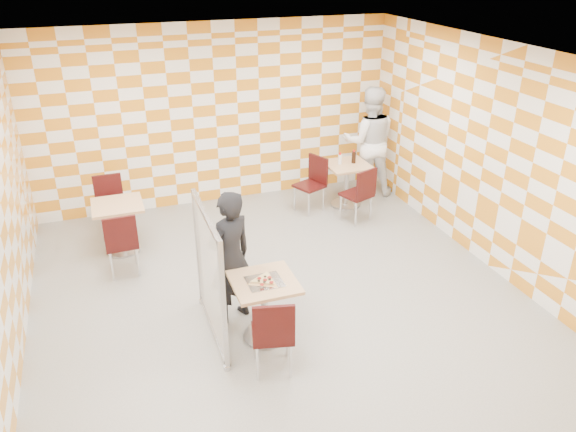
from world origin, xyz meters
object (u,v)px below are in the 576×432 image
object	(u,v)px
man_white	(369,142)
partition	(210,275)
chair_empty_near	(121,240)
soda_bottle	(354,157)
chair_empty_far	(110,200)
main_table	(264,299)
chair_second_front	(361,191)
empty_table	(119,219)
chair_main_front	(273,332)
man_dark	(230,258)
chair_second_side	(313,179)
sport_bottle	(340,159)
second_table	(347,177)

from	to	relation	value
man_white	partition	bearing A→B (deg)	60.56
chair_empty_near	soda_bottle	size ratio (longest dim) A/B	4.02
soda_bottle	chair_empty_far	bearing A→B (deg)	176.36
main_table	man_white	distance (m)	4.51
chair_second_front	chair_empty_far	world-z (taller)	same
main_table	empty_table	size ratio (longest dim) A/B	1.00
chair_second_front	man_white	bearing A→B (deg)	58.48
chair_empty_near	man_white	size ratio (longest dim) A/B	0.48
chair_main_front	man_dark	world-z (taller)	man_dark
chair_second_side	empty_table	bearing A→B (deg)	-172.60
sport_bottle	empty_table	bearing A→B (deg)	-173.30
chair_empty_near	man_white	bearing A→B (deg)	18.79
man_dark	partition	bearing A→B (deg)	14.31
chair_empty_far	soda_bottle	xyz separation A→B (m)	(3.95, -0.25, 0.31)
empty_table	chair_empty_far	size ratio (longest dim) A/B	0.81
second_table	chair_main_front	bearing A→B (deg)	-124.54
chair_second_front	chair_empty_far	size ratio (longest dim) A/B	1.00
main_table	man_dark	xyz separation A→B (m)	(-0.25, 0.48, 0.31)
chair_second_side	chair_second_front	bearing A→B (deg)	-53.64
chair_empty_near	man_dark	xyz separation A→B (m)	(1.13, -1.40, 0.28)
empty_table	main_table	bearing A→B (deg)	-62.44
man_dark	chair_second_side	bearing A→B (deg)	-153.41
chair_main_front	soda_bottle	bearing A→B (deg)	54.33
chair_main_front	chair_empty_near	distance (m)	2.82
partition	man_white	bearing A→B (deg)	41.61
main_table	chair_empty_far	distance (m)	3.57
partition	chair_second_front	bearing A→B (deg)	35.77
main_table	partition	distance (m)	0.66
main_table	chair_empty_near	distance (m)	2.34
partition	chair_second_side	bearing A→B (deg)	49.87
empty_table	chair_main_front	size ratio (longest dim) A/B	0.81
chair_empty_far	chair_second_side	bearing A→B (deg)	-4.16
chair_main_front	chair_empty_far	world-z (taller)	same
partition	soda_bottle	distance (m)	4.11
chair_second_side	man_white	bearing A→B (deg)	16.30
chair_main_front	chair_empty_far	bearing A→B (deg)	109.12
man_white	second_table	bearing A→B (deg)	51.98
chair_empty_far	man_white	world-z (taller)	man_white
chair_empty_far	partition	xyz separation A→B (m)	(0.90, -3.01, 0.25)
main_table	sport_bottle	distance (m)	3.81
man_white	empty_table	bearing A→B (deg)	28.81
empty_table	chair_second_side	xyz separation A→B (m)	(3.16, 0.41, 0.04)
empty_table	chair_second_side	world-z (taller)	chair_second_side
man_white	chair_main_front	bearing A→B (deg)	71.42
chair_empty_near	partition	xyz separation A→B (m)	(0.84, -1.63, 0.25)
soda_bottle	chair_empty_near	bearing A→B (deg)	-163.92
chair_empty_near	chair_second_front	bearing A→B (deg)	6.56
main_table	chair_second_front	world-z (taller)	chair_second_front
man_white	sport_bottle	size ratio (longest dim) A/B	9.62
partition	man_dark	size ratio (longest dim) A/B	0.94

